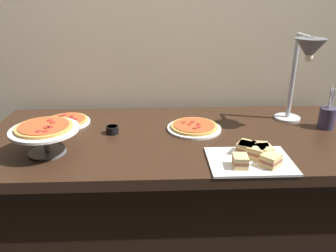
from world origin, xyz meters
name	(u,v)px	position (x,y,z in m)	size (l,w,h in m)	color
back_wall	(173,32)	(0.00, 0.50, 1.20)	(4.40, 0.04, 2.40)	#C6B593
buffet_table	(177,199)	(0.00, 0.00, 0.39)	(1.90, 0.84, 0.76)	black
heat_lamp	(306,58)	(0.62, 0.08, 1.12)	(0.15, 0.29, 0.47)	#B7BABF
pizza_plate_front	(67,121)	(-0.59, 0.18, 0.77)	(0.24, 0.24, 0.03)	white
pizza_plate_center	(194,127)	(0.09, 0.07, 0.77)	(0.28, 0.28, 0.03)	white
pizza_plate_raised_stand	(45,131)	(-0.59, -0.17, 0.86)	(0.29, 0.29, 0.14)	#595B60
sandwich_platter	(253,156)	(0.29, -0.28, 0.78)	(0.35, 0.26, 0.06)	white
sauce_cup_near	(112,130)	(-0.33, 0.04, 0.78)	(0.06, 0.06, 0.04)	black
utensil_holder	(327,117)	(0.77, 0.06, 0.82)	(0.08, 0.08, 0.23)	#383347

